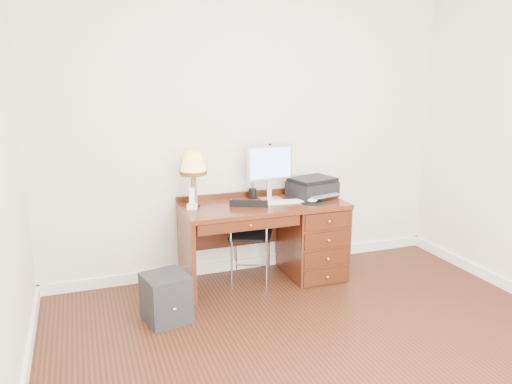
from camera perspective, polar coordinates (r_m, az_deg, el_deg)
name	(u,v)px	position (r m, az deg, el deg)	size (l,w,h in m)	color
ground	(335,357)	(3.67, 8.96, -18.12)	(4.00, 4.00, 0.00)	black
room_shell	(297,310)	(4.14, 4.71, -13.34)	(4.00, 4.00, 4.00)	silver
desk	(295,235)	(4.77, 4.48, -4.88)	(1.50, 0.67, 0.75)	#552211
monitor	(270,166)	(4.64, 1.63, 3.01)	(0.44, 0.15, 0.51)	silver
keyboard	(282,202)	(4.59, 3.03, -1.14)	(0.38, 0.11, 0.01)	white
mouse_pad	(313,201)	(4.60, 6.48, -1.08)	(0.22, 0.22, 0.04)	black
printer	(312,187)	(4.82, 6.45, 0.53)	(0.49, 0.42, 0.19)	black
leg_lamp	(193,167)	(4.41, -7.18, 2.88)	(0.24, 0.24, 0.49)	black
phone	(192,202)	(4.41, -7.31, -1.20)	(0.11, 0.11, 0.19)	white
pen_cup	(252,193)	(4.73, -0.40, -0.17)	(0.08, 0.08, 0.10)	black
chair	(253,230)	(4.63, -0.36, -4.39)	(0.51, 0.52, 0.81)	black
equipment_box	(166,298)	(4.07, -10.25, -11.79)	(0.33, 0.33, 0.38)	black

